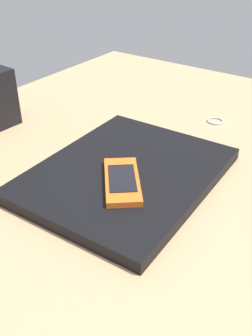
{
  "coord_description": "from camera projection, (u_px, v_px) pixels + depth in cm",
  "views": [
    {
      "loc": [
        -38.15,
        -33.86,
        36.97
      ],
      "look_at": [
        3.61,
        -4.4,
        5.0
      ],
      "focal_mm": 42.15,
      "sensor_mm": 36.0,
      "label": 1
    }
  ],
  "objects": [
    {
      "name": "laptop_closed",
      "position": [
        126.0,
        174.0,
        0.61
      ],
      "size": [
        31.98,
        25.62,
        1.86
      ],
      "primitive_type": "cube",
      "rotation": [
        0.0,
        0.0,
        0.03
      ],
      "color": "black",
      "rests_on": "desk_surface"
    },
    {
      "name": "desk_surface",
      "position": [
        90.0,
        188.0,
        0.62
      ],
      "size": [
        120.0,
        80.0,
        3.0
      ],
      "primitive_type": "cube",
      "color": "tan",
      "rests_on": "ground"
    },
    {
      "name": "cell_phone_on_laptop",
      "position": [
        122.0,
        181.0,
        0.57
      ],
      "size": [
        12.02,
        11.07,
        1.06
      ],
      "color": "orange",
      "rests_on": "laptop_closed"
    },
    {
      "name": "key_ring",
      "position": [
        215.0,
        121.0,
        0.79
      ],
      "size": [
        3.33,
        3.33,
        0.36
      ],
      "primitive_type": "torus",
      "color": "silver",
      "rests_on": "desk_surface"
    }
  ]
}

